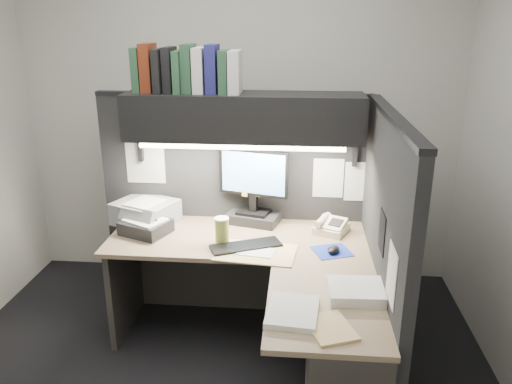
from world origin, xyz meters
TOP-DOWN VIEW (x-y plane):
  - floor at (0.00, 0.00)m, footprint 3.50×3.50m
  - wall_back at (0.00, 1.50)m, footprint 3.50×0.04m
  - wall_front at (0.00, -1.50)m, footprint 3.50×0.04m
  - partition_back at (0.03, 0.93)m, footprint 1.90×0.06m
  - partition_right at (0.98, 0.18)m, footprint 0.06×1.50m
  - desk at (0.43, -0.00)m, footprint 1.70×1.53m
  - overhead_shelf at (0.12, 0.75)m, footprint 1.55×0.34m
  - task_light_tube at (0.12, 0.61)m, footprint 1.32×0.04m
  - monitor at (0.18, 0.82)m, footprint 0.49×0.30m
  - keyboard at (0.18, 0.39)m, footprint 0.47×0.32m
  - mousepad at (0.71, 0.39)m, footprint 0.28×0.26m
  - mouse at (0.72, 0.37)m, footprint 0.10×0.12m
  - telephone at (0.72, 0.69)m, footprint 0.27×0.27m
  - coffee_cup at (0.01, 0.45)m, footprint 0.10×0.10m
  - printer at (-0.58, 0.75)m, footprint 0.49×0.46m
  - notebook_stack at (-0.52, 0.57)m, footprint 0.36×0.34m
  - open_folder at (0.24, 0.32)m, footprint 0.52×0.37m
  - paper_stack_a at (0.81, -0.14)m, footprint 0.30×0.26m
  - paper_stack_b at (0.48, -0.34)m, footprint 0.27×0.33m
  - manila_stack at (0.66, -0.45)m, footprint 0.27×0.30m
  - binder_row at (-0.23, 0.76)m, footprint 0.69×0.26m
  - pinned_papers at (0.42, 0.56)m, footprint 1.76×1.31m

SIDE VIEW (x-z plane):
  - floor at x=0.00m, z-range 0.00..0.00m
  - desk at x=0.43m, z-range 0.08..0.81m
  - mousepad at x=0.71m, z-range 0.73..0.73m
  - open_folder at x=0.24m, z-range 0.73..0.74m
  - manila_stack at x=0.66m, z-range 0.73..0.74m
  - keyboard at x=0.18m, z-range 0.73..0.75m
  - paper_stack_b at x=0.48m, z-range 0.73..0.76m
  - mouse at x=0.72m, z-range 0.73..0.77m
  - paper_stack_a at x=0.81m, z-range 0.73..0.79m
  - telephone at x=0.72m, z-range 0.73..0.81m
  - notebook_stack at x=-0.52m, z-range 0.73..0.82m
  - partition_back at x=0.03m, z-range 0.00..1.60m
  - partition_right at x=0.98m, z-range 0.00..1.60m
  - printer at x=-0.58m, z-range 0.73..0.89m
  - coffee_cup at x=0.01m, z-range 0.73..0.90m
  - monitor at x=0.18m, z-range 0.68..1.21m
  - pinned_papers at x=0.42m, z-range 0.80..1.31m
  - task_light_tube at x=0.12m, z-range 1.31..1.35m
  - wall_back at x=0.00m, z-range 0.00..2.70m
  - wall_front at x=0.00m, z-range 0.00..2.70m
  - overhead_shelf at x=0.12m, z-range 1.35..1.65m
  - binder_row at x=-0.23m, z-range 1.64..1.94m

